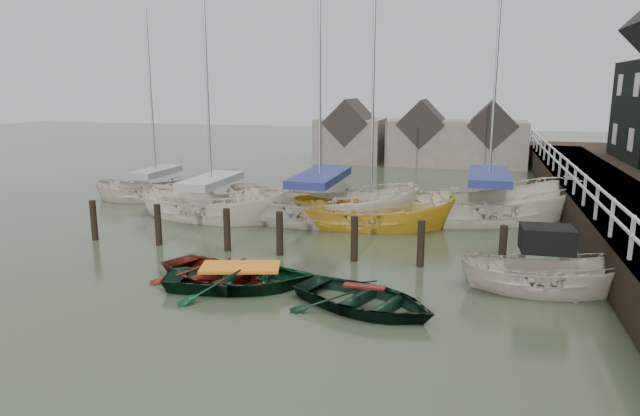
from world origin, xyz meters
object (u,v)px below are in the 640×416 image
(motorboat, at_px, (544,288))
(rowboat_red, at_px, (216,283))
(rowboat_green, at_px, (241,288))
(sailboat_b, at_px, (320,220))
(rowboat_dkgreen, at_px, (364,309))
(sailboat_d, at_px, (487,219))
(sailboat_a, at_px, (212,217))
(sailboat_c, at_px, (370,226))
(sailboat_e, at_px, (157,198))

(motorboat, bearing_deg, rowboat_red, 97.75)
(rowboat_green, xyz_separation_m, sailboat_b, (0.01, 7.80, 0.06))
(rowboat_dkgreen, height_order, motorboat, motorboat)
(rowboat_dkgreen, bearing_deg, rowboat_green, 102.80)
(sailboat_b, bearing_deg, rowboat_green, 179.26)
(rowboat_dkgreen, relative_size, sailboat_d, 0.28)
(rowboat_red, relative_size, sailboat_b, 0.30)
(rowboat_green, height_order, rowboat_dkgreen, rowboat_green)
(motorboat, height_order, sailboat_a, sailboat_a)
(motorboat, xyz_separation_m, sailboat_a, (-12.06, 5.48, -0.04))
(sailboat_c, bearing_deg, motorboat, -141.10)
(motorboat, bearing_deg, sailboat_c, 41.42)
(rowboat_red, bearing_deg, sailboat_d, -11.10)
(sailboat_a, height_order, sailboat_d, sailboat_d)
(motorboat, xyz_separation_m, sailboat_e, (-16.35, 8.41, -0.03))
(sailboat_a, relative_size, sailboat_b, 0.87)
(sailboat_e, bearing_deg, sailboat_d, -112.22)
(rowboat_red, xyz_separation_m, motorboat, (8.51, 1.60, 0.10))
(sailboat_c, bearing_deg, sailboat_d, -67.02)
(sailboat_a, bearing_deg, rowboat_dkgreen, -127.39)
(rowboat_dkgreen, bearing_deg, sailboat_e, 70.67)
(rowboat_green, height_order, sailboat_c, sailboat_c)
(motorboat, bearing_deg, sailboat_b, 49.04)
(sailboat_b, relative_size, sailboat_c, 1.27)
(sailboat_c, bearing_deg, sailboat_a, 86.94)
(rowboat_green, bearing_deg, motorboat, -92.80)
(sailboat_d, relative_size, sailboat_e, 1.35)
(rowboat_red, distance_m, sailboat_b, 7.66)
(rowboat_red, bearing_deg, sailboat_c, 3.98)
(sailboat_a, height_order, sailboat_e, sailboat_a)
(motorboat, bearing_deg, sailboat_e, 59.89)
(sailboat_a, distance_m, sailboat_d, 11.03)
(rowboat_green, relative_size, sailboat_c, 0.40)
(sailboat_c, distance_m, sailboat_e, 11.06)
(sailboat_d, bearing_deg, motorboat, 166.53)
(rowboat_red, distance_m, rowboat_dkgreen, 4.30)
(rowboat_green, bearing_deg, sailboat_a, 15.18)
(sailboat_a, height_order, sailboat_b, sailboat_b)
(motorboat, distance_m, sailboat_b, 9.77)
(rowboat_green, height_order, motorboat, motorboat)
(rowboat_dkgreen, distance_m, sailboat_d, 10.82)
(rowboat_green, bearing_deg, rowboat_red, 61.65)
(rowboat_green, relative_size, motorboat, 0.92)
(rowboat_dkgreen, height_order, sailboat_d, sailboat_d)
(sailboat_d, bearing_deg, rowboat_green, 124.18)
(sailboat_a, bearing_deg, sailboat_b, -75.18)
(rowboat_red, relative_size, sailboat_d, 0.28)
(sailboat_d, height_order, sailboat_e, sailboat_d)
(motorboat, relative_size, sailboat_e, 0.44)
(rowboat_green, xyz_separation_m, sailboat_a, (-4.36, 7.26, 0.06))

